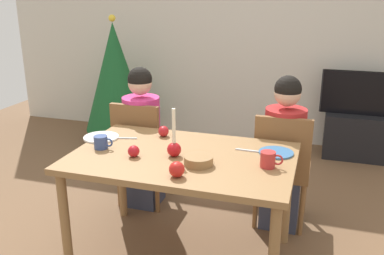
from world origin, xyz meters
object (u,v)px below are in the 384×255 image
(tv_stand, at_px, (355,135))
(apple_by_left_plate, at_px, (177,169))
(christmas_tree, at_px, (115,77))
(candle_centerpiece, at_px, (174,147))
(person_right_child, at_px, (283,155))
(mug_left, at_px, (101,142))
(tv, at_px, (360,93))
(apple_by_right_mug, at_px, (134,151))
(plate_right, at_px, (276,153))
(apple_near_candle, at_px, (163,131))
(person_left_child, at_px, (142,140))
(mug_right, at_px, (268,159))
(dining_table, at_px, (183,167))
(bowl_walnuts, at_px, (199,160))
(chair_right, at_px, (282,164))
(chair_left, at_px, (141,148))
(plate_left, at_px, (101,137))

(tv_stand, bearing_deg, apple_by_left_plate, -113.07)
(christmas_tree, height_order, candle_centerpiece, christmas_tree)
(person_right_child, bearing_deg, mug_left, -148.42)
(tv, bearing_deg, apple_by_right_mug, -121.27)
(tv_stand, relative_size, plate_right, 2.91)
(christmas_tree, xyz_separation_m, apple_near_candle, (1.28, -1.75, 0.02))
(tv, bearing_deg, christmas_tree, -174.56)
(candle_centerpiece, bearing_deg, person_left_child, 127.76)
(mug_right, bearing_deg, apple_by_right_mug, -173.91)
(candle_centerpiece, bearing_deg, dining_table, 40.76)
(apple_by_right_mug, bearing_deg, plate_right, 20.87)
(apple_near_candle, bearing_deg, bowl_walnuts, -47.41)
(chair_right, relative_size, person_right_child, 0.77)
(person_right_child, bearing_deg, apple_near_candle, -157.23)
(tv_stand, height_order, mug_right, mug_right)
(chair_left, xyz_separation_m, person_right_child, (1.14, 0.03, 0.06))
(tv, height_order, christmas_tree, christmas_tree)
(mug_right, distance_m, apple_by_right_mug, 0.83)
(tv, relative_size, plate_right, 3.60)
(mug_right, bearing_deg, apple_near_candle, 157.25)
(christmas_tree, height_order, mug_left, christmas_tree)
(plate_right, bearing_deg, chair_left, 160.24)
(tv_stand, xyz_separation_m, apple_by_left_plate, (-1.12, -2.62, 0.55))
(chair_right, bearing_deg, plate_left, -158.71)
(dining_table, height_order, bowl_walnuts, bowl_walnuts)
(apple_by_right_mug, bearing_deg, tv_stand, 58.72)
(apple_near_candle, bearing_deg, mug_right, -22.75)
(chair_right, distance_m, plate_left, 1.33)
(person_right_child, bearing_deg, chair_left, -178.37)
(candle_centerpiece, relative_size, apple_by_right_mug, 4.20)
(chair_right, bearing_deg, christmas_tree, 145.58)
(chair_right, xyz_separation_m, mug_right, (-0.03, -0.64, 0.29))
(person_right_child, height_order, mug_left, person_right_child)
(chair_left, bearing_deg, tv, 43.96)
(tv, distance_m, mug_left, 2.92)
(plate_left, relative_size, plate_right, 1.12)
(tv_stand, distance_m, apple_by_right_mug, 2.88)
(plate_right, bearing_deg, bowl_walnuts, -142.55)
(chair_left, height_order, mug_right, chair_left)
(person_left_child, relative_size, plate_right, 5.34)
(candle_centerpiece, height_order, apple_by_right_mug, candle_centerpiece)
(chair_left, distance_m, bowl_walnuts, 1.05)
(person_left_child, bearing_deg, apple_by_right_mug, -69.38)
(person_left_child, relative_size, bowl_walnuts, 6.68)
(person_right_child, xyz_separation_m, bowl_walnuts, (-0.43, -0.76, 0.21))
(christmas_tree, distance_m, apple_by_right_mug, 2.49)
(tv, xyz_separation_m, plate_left, (-1.84, -2.17, 0.05))
(christmas_tree, bearing_deg, mug_left, -65.02)
(plate_right, relative_size, apple_by_right_mug, 2.97)
(tv_stand, bearing_deg, chair_left, -136.06)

